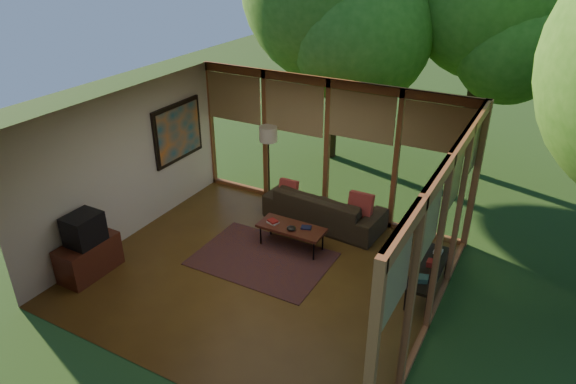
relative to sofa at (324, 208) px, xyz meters
The scene contains 24 objects.
floor 2.04m from the sofa, 95.91° to the right, with size 5.50×5.50×0.00m, color brown.
ceiling 3.10m from the sofa, 95.91° to the right, with size 5.50×5.50×0.00m, color silver.
wall_left 3.71m from the sofa, 145.93° to the right, with size 0.04×5.00×2.70m, color beige.
wall_front 4.62m from the sofa, 92.63° to the right, with size 5.50×0.04×2.70m, color beige.
window_wall_back 1.15m from the sofa, 112.48° to the left, with size 5.50×0.12×2.70m, color brown.
window_wall_right 3.39m from the sofa, 38.18° to the right, with size 0.12×5.00×2.70m, color brown.
tree_ne 5.42m from the sofa, 64.68° to the left, with size 3.09×3.09×5.29m.
rug 1.72m from the sofa, 103.69° to the right, with size 2.27×1.61×0.01m, color brown.
sofa is the anchor object (origin of this frame).
pillow_left 0.79m from the sofa, behind, with size 0.37×0.12×0.37m, color maroon.
pillow_right 0.80m from the sofa, ahead, with size 0.45×0.15×0.45m, color maroon.
ct_book_lower 1.22m from the sofa, 113.71° to the right, with size 0.19×0.14×0.03m, color beige.
ct_book_upper 1.22m from the sofa, 113.71° to the right, with size 0.17×0.13×0.03m, color maroon.
ct_book_side 0.99m from the sofa, 83.50° to the right, with size 0.18×0.13×0.03m, color black.
ct_bowl 1.17m from the sofa, 94.34° to the right, with size 0.16×0.16×0.07m, color black.
media_cabinet 4.28m from the sofa, 128.75° to the right, with size 0.50×1.00×0.60m, color #582518.
television 4.30m from the sofa, 128.54° to the right, with size 0.45×0.55×0.50m, color black.
console_book_a 2.69m from the sofa, 35.29° to the right, with size 0.21×0.16×0.08m, color #2F534B.
console_book_b 2.46m from the sofa, 26.69° to the right, with size 0.20×0.15×0.09m, color maroon.
console_book_c 2.31m from the sofa, 17.76° to the right, with size 0.20×0.14×0.05m, color beige.
floor_lamp 1.77m from the sofa, 168.95° to the left, with size 0.36×0.36×1.65m.
coffee_table 1.07m from the sofa, 97.41° to the right, with size 1.20×0.50×0.43m.
side_console 2.48m from the sofa, 27.72° to the right, with size 0.60×1.40×0.46m.
wall_painting 3.22m from the sofa, 168.39° to the right, with size 0.06×1.35×1.15m.
Camera 1 is at (3.74, -5.90, 5.05)m, focal length 32.00 mm.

